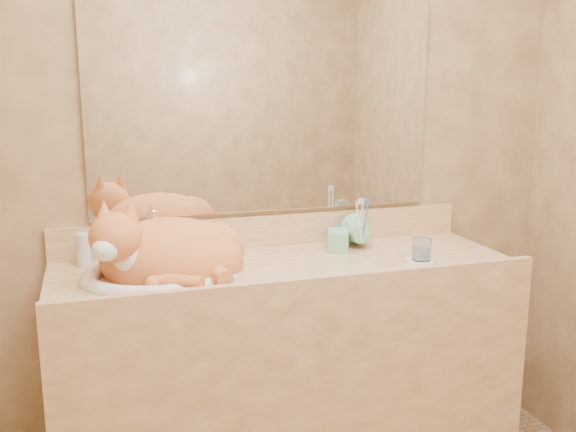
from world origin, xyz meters
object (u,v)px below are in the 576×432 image
object	(u,v)px
cat	(164,250)
soap_dispenser	(338,232)
sink_basin	(162,253)
vanity_counter	(287,377)
toothbrush_cup	(362,236)
water_glass	(422,249)

from	to	relation	value
cat	soap_dispenser	size ratio (longest dim) A/B	2.87
sink_basin	soap_dispenser	world-z (taller)	soap_dispenser
vanity_counter	cat	distance (m)	0.66
cat	soap_dispenser	xyz separation A→B (m)	(0.64, 0.08, -0.00)
vanity_counter	cat	bearing A→B (deg)	-178.82
cat	soap_dispenser	bearing A→B (deg)	29.67
toothbrush_cup	soap_dispenser	bearing A→B (deg)	-169.72
toothbrush_cup	water_glass	world-z (taller)	toothbrush_cup
sink_basin	water_glass	xyz separation A→B (m)	(0.89, -0.10, -0.03)
sink_basin	toothbrush_cup	size ratio (longest dim) A/B	4.21
vanity_counter	soap_dispenser	size ratio (longest dim) A/B	9.51
vanity_counter	soap_dispenser	bearing A→B (deg)	18.35
water_glass	vanity_counter	bearing A→B (deg)	164.94
cat	water_glass	bearing A→B (deg)	15.00
soap_dispenser	toothbrush_cup	xyz separation A→B (m)	(0.10, 0.02, -0.03)
water_glass	toothbrush_cup	bearing A→B (deg)	121.92
soap_dispenser	vanity_counter	bearing A→B (deg)	-141.19
sink_basin	toothbrush_cup	xyz separation A→B (m)	(0.75, 0.11, -0.02)
toothbrush_cup	water_glass	distance (m)	0.25
sink_basin	cat	xyz separation A→B (m)	(0.01, 0.01, 0.01)
soap_dispenser	water_glass	world-z (taller)	soap_dispenser
sink_basin	cat	bearing A→B (deg)	53.87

